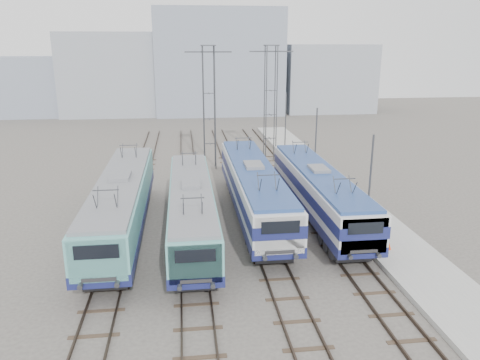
% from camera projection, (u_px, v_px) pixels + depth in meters
% --- Properties ---
extents(ground, '(160.00, 160.00, 0.00)m').
position_uv_depth(ground, '(234.00, 265.00, 26.72)').
color(ground, '#514C47').
extents(platform, '(4.00, 70.00, 0.30)m').
position_uv_depth(platform, '(356.00, 208.00, 35.49)').
color(platform, '#9E9E99').
rests_on(platform, ground).
extents(locomotive_far_left, '(2.98, 18.86, 3.55)m').
position_uv_depth(locomotive_far_left, '(121.00, 201.00, 30.35)').
color(locomotive_far_left, navy).
rests_on(locomotive_far_left, ground).
extents(locomotive_center_left, '(2.76, 17.40, 3.27)m').
position_uv_depth(locomotive_center_left, '(192.00, 207.00, 29.77)').
color(locomotive_center_left, navy).
rests_on(locomotive_center_left, ground).
extents(locomotive_center_right, '(2.97, 18.78, 3.53)m').
position_uv_depth(locomotive_center_right, '(254.00, 187.00, 33.24)').
color(locomotive_center_right, navy).
rests_on(locomotive_center_right, ground).
extents(locomotive_far_right, '(2.82, 17.81, 3.35)m').
position_uv_depth(locomotive_far_right, '(318.00, 189.00, 33.04)').
color(locomotive_far_right, navy).
rests_on(locomotive_far_right, ground).
extents(catenary_tower_west, '(4.50, 1.20, 12.00)m').
position_uv_depth(catenary_tower_west, '(209.00, 102.00, 45.81)').
color(catenary_tower_west, '#3F4247').
rests_on(catenary_tower_west, ground).
extents(catenary_tower_east, '(4.50, 1.20, 12.00)m').
position_uv_depth(catenary_tower_east, '(271.00, 99.00, 48.47)').
color(catenary_tower_east, '#3F4247').
rests_on(catenary_tower_east, ground).
extents(mast_front, '(0.12, 0.12, 7.00)m').
position_uv_depth(mast_front, '(369.00, 191.00, 28.65)').
color(mast_front, '#3F4247').
rests_on(mast_front, ground).
extents(mast_mid, '(0.12, 0.12, 7.00)m').
position_uv_depth(mast_mid, '(315.00, 149.00, 40.08)').
color(mast_mid, '#3F4247').
rests_on(mast_mid, ground).
extents(mast_rear, '(0.12, 0.12, 7.00)m').
position_uv_depth(mast_rear, '(285.00, 125.00, 51.51)').
color(mast_rear, '#3F4247').
rests_on(mast_rear, ground).
extents(safety_cone, '(0.34, 0.34, 0.58)m').
position_uv_depth(safety_cone, '(388.00, 245.00, 28.01)').
color(safety_cone, '#E23200').
rests_on(safety_cone, platform).
extents(building_west, '(18.00, 12.00, 14.00)m').
position_uv_depth(building_west, '(116.00, 74.00, 82.18)').
color(building_west, '#8F96A1').
rests_on(building_west, ground).
extents(building_center, '(22.00, 14.00, 18.00)m').
position_uv_depth(building_center, '(218.00, 62.00, 83.72)').
color(building_center, gray).
rests_on(building_center, ground).
extents(building_east, '(16.00, 12.00, 12.00)m').
position_uv_depth(building_east, '(326.00, 78.00, 86.89)').
color(building_east, '#8F96A1').
rests_on(building_east, ground).
extents(building_far_west, '(14.00, 10.00, 10.00)m').
position_uv_depth(building_far_west, '(23.00, 87.00, 80.87)').
color(building_far_west, gray).
rests_on(building_far_west, ground).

